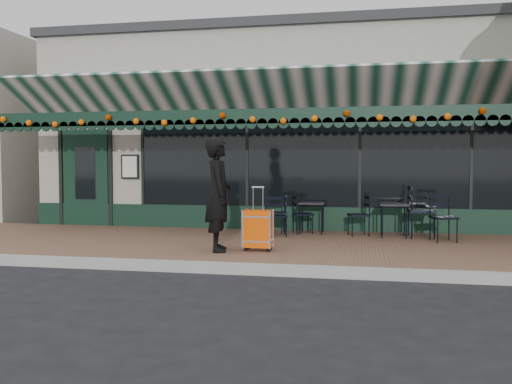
% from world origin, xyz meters
% --- Properties ---
extents(ground, '(80.00, 80.00, 0.00)m').
position_xyz_m(ground, '(0.00, 0.00, 0.00)').
color(ground, black).
rests_on(ground, ground).
extents(sidewalk, '(18.00, 4.00, 0.15)m').
position_xyz_m(sidewalk, '(0.00, 2.00, 0.07)').
color(sidewalk, brown).
rests_on(sidewalk, ground).
extents(curb, '(18.00, 0.16, 0.15)m').
position_xyz_m(curb, '(0.00, -0.08, 0.07)').
color(curb, '#9E9E99').
rests_on(curb, ground).
extents(restaurant_building, '(12.00, 9.60, 4.50)m').
position_xyz_m(restaurant_building, '(0.00, 7.84, 2.27)').
color(restaurant_building, gray).
rests_on(restaurant_building, ground).
extents(woman, '(0.61, 0.77, 1.84)m').
position_xyz_m(woman, '(-0.84, 0.93, 1.07)').
color(woman, black).
rests_on(woman, sidewalk).
extents(suitcase, '(0.47, 0.28, 1.04)m').
position_xyz_m(suitcase, '(-0.22, 1.08, 0.50)').
color(suitcase, '#EC5007').
rests_on(suitcase, sidewalk).
extents(cafe_table_a, '(0.53, 0.53, 0.65)m').
position_xyz_m(cafe_table_a, '(2.05, 3.19, 0.74)').
color(cafe_table_a, black).
rests_on(cafe_table_a, sidewalk).
extents(cafe_table_b, '(0.52, 0.52, 0.64)m').
position_xyz_m(cafe_table_b, '(0.45, 3.46, 0.72)').
color(cafe_table_b, black).
rests_on(cafe_table_b, sidewalk).
extents(chair_a_left, '(0.49, 0.49, 0.80)m').
position_xyz_m(chair_a_left, '(1.39, 3.26, 0.55)').
color(chair_a_left, black).
rests_on(chair_a_left, sidewalk).
extents(chair_a_right, '(0.54, 0.54, 1.01)m').
position_xyz_m(chair_a_right, '(2.57, 3.18, 0.65)').
color(chair_a_right, black).
rests_on(chair_a_right, sidewalk).
extents(chair_a_front, '(0.53, 0.53, 0.86)m').
position_xyz_m(chair_a_front, '(2.90, 2.72, 0.58)').
color(chair_a_front, black).
rests_on(chair_a_front, sidewalk).
extents(chair_b_left, '(0.48, 0.48, 0.82)m').
position_xyz_m(chair_b_left, '(-0.25, 3.27, 0.56)').
color(chair_b_left, black).
rests_on(chair_b_left, sidewalk).
extents(chair_b_right, '(0.50, 0.50, 0.77)m').
position_xyz_m(chair_b_right, '(0.28, 3.38, 0.54)').
color(chair_b_right, black).
rests_on(chair_b_right, sidewalk).
extents(chair_b_front, '(0.52, 0.52, 0.78)m').
position_xyz_m(chair_b_front, '(-0.19, 2.82, 0.54)').
color(chair_b_front, black).
rests_on(chair_b_front, sidewalk).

